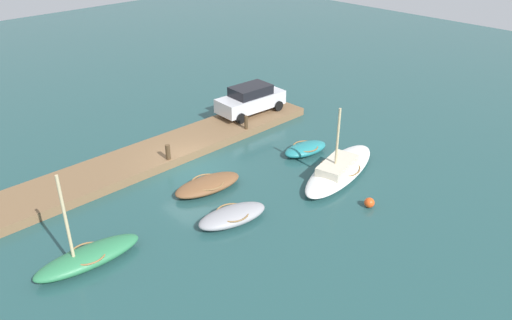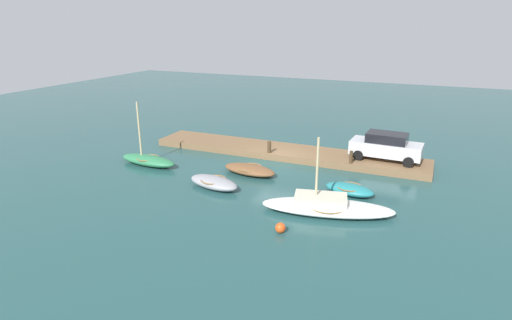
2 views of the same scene
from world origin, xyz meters
name	(u,v)px [view 2 (image 2 of 2)]	position (x,y,z in m)	size (l,w,h in m)	color
ground_plane	(275,164)	(0.00, 0.00, 0.00)	(84.00, 84.00, 0.00)	#234C4C
dock_platform	(286,152)	(0.00, -2.07, 0.22)	(19.16, 3.07, 0.45)	brown
rowboat_grey	(214,182)	(1.66, 5.24, 0.33)	(3.41, 2.02, 0.63)	#939399
rowboat_green	(148,160)	(7.47, 3.51, 0.36)	(4.27, 1.66, 4.11)	#2D7A4C
sailboat_white	(326,206)	(-4.94, 5.89, 0.36)	(6.69, 3.37, 3.80)	white
dinghy_teal	(350,189)	(-5.52, 3.15, 0.30)	(2.84, 1.71, 0.58)	teal
rowboat_brown	(250,170)	(0.73, 2.42, 0.29)	(3.62, 1.93, 0.56)	brown
mooring_post_west	(351,157)	(-4.77, -0.79, 0.85)	(0.21, 0.21, 0.80)	#47331E
mooring_post_mid_west	(269,147)	(0.71, -0.79, 0.85)	(0.25, 0.25, 0.81)	#47331E
parked_car	(386,146)	(-6.64, -2.38, 1.35)	(4.47, 2.18, 1.75)	silver
marker_buoy	(280,228)	(-3.59, 8.66, 0.23)	(0.47, 0.47, 0.47)	#E54C19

